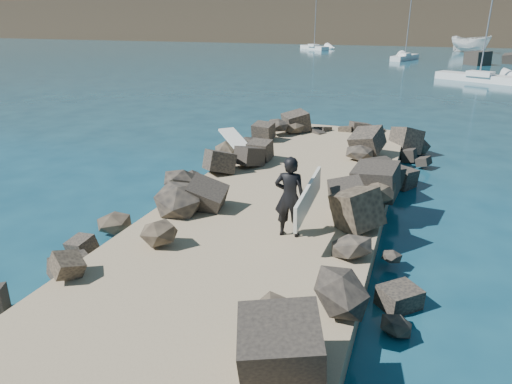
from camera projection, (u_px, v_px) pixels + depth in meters
ground at (268, 230)px, 12.78m from camera, size 800.00×800.00×0.00m
jetty at (242, 253)px, 10.92m from camera, size 6.00×26.00×0.60m
riprap_left at (148, 220)px, 12.22m from camera, size 2.60×22.00×1.00m
riprap_right at (368, 256)px, 10.35m from camera, size 2.60×22.00×1.00m
surfboard_resting at (238, 146)px, 17.16m from camera, size 2.23×2.24×0.08m
boat_imported at (470, 44)px, 75.93m from camera, size 7.33×6.56×2.78m
surfer_with_board at (292, 197)px, 10.76m from camera, size 0.90×2.48×2.00m
sailboat_c at (479, 78)px, 41.89m from camera, size 7.64×5.12×9.26m
sailboat_b at (405, 57)px, 62.89m from camera, size 3.54×6.76×8.06m
sailboat_e at (314, 48)px, 82.96m from camera, size 6.31×6.27×8.77m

